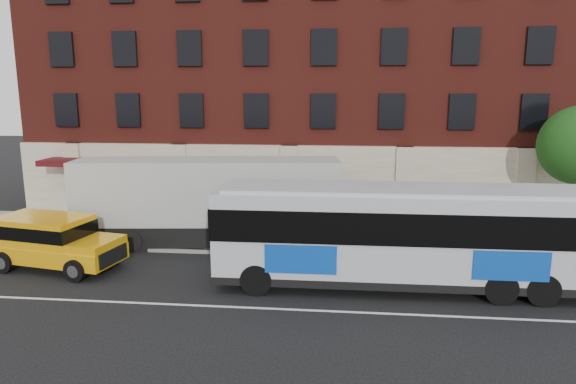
# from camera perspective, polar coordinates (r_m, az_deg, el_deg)

# --- Properties ---
(ground) EXTENTS (120.00, 120.00, 0.00)m
(ground) POSITION_cam_1_polar(r_m,az_deg,el_deg) (16.91, -3.93, -13.38)
(ground) COLOR black
(ground) RESTS_ON ground
(sidewalk) EXTENTS (60.00, 6.00, 0.15)m
(sidewalk) POSITION_cam_1_polar(r_m,az_deg,el_deg) (25.27, -0.48, -4.74)
(sidewalk) COLOR gray
(sidewalk) RESTS_ON ground
(kerb) EXTENTS (60.00, 0.25, 0.15)m
(kerb) POSITION_cam_1_polar(r_m,az_deg,el_deg) (22.42, -1.33, -6.84)
(kerb) COLOR gray
(kerb) RESTS_ON ground
(lane_line) EXTENTS (60.00, 0.12, 0.01)m
(lane_line) POSITION_cam_1_polar(r_m,az_deg,el_deg) (17.36, -3.65, -12.68)
(lane_line) COLOR silver
(lane_line) RESTS_ON ground
(building) EXTENTS (30.00, 12.10, 15.00)m
(building) POSITION_cam_1_polar(r_m,az_deg,el_deg) (32.18, 1.08, 12.23)
(building) COLOR #5E1D16
(building) RESTS_ON sidewalk
(sign_pole) EXTENTS (0.30, 0.20, 2.50)m
(sign_pole) POSITION_cam_1_polar(r_m,az_deg,el_deg) (24.69, -21.29, -2.61)
(sign_pole) COLOR slate
(sign_pole) RESTS_ON ground
(city_bus) EXTENTS (13.46, 2.94, 3.68)m
(city_bus) POSITION_cam_1_polar(r_m,az_deg,el_deg) (18.87, 12.64, -4.41)
(city_bus) COLOR silver
(city_bus) RESTS_ON ground
(yellow_suv) EXTENTS (5.62, 3.14, 2.09)m
(yellow_suv) POSITION_cam_1_polar(r_m,az_deg,el_deg) (22.69, -24.75, -4.73)
(yellow_suv) COLOR #F7A90C
(yellow_suv) RESTS_ON ground
(shipping_container) EXTENTS (12.05, 3.67, 3.95)m
(shipping_container) POSITION_cam_1_polar(r_m,az_deg,el_deg) (23.80, -8.81, -1.21)
(shipping_container) COLOR black
(shipping_container) RESTS_ON ground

